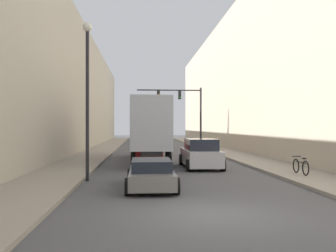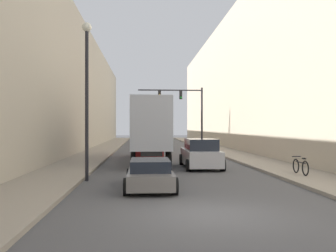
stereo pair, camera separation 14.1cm
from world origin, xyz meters
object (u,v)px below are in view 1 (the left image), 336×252
object	(u,v)px
sedan_car	(151,174)
traffic_signal_gantry	(186,107)
parked_bicycle	(301,167)
suv_car	(200,154)
street_lamp	(87,80)
semi_truck	(149,128)

from	to	relation	value
sedan_car	traffic_signal_gantry	bearing A→B (deg)	79.90
traffic_signal_gantry	parked_bicycle	bearing A→B (deg)	-82.28
suv_car	street_lamp	xyz separation A→B (m)	(-6.05, -5.06, 3.80)
sedan_car	parked_bicycle	bearing A→B (deg)	20.46
suv_car	parked_bicycle	world-z (taller)	suv_car
sedan_car	suv_car	distance (m)	7.99
parked_bicycle	suv_car	bearing A→B (deg)	133.08
parked_bicycle	street_lamp	bearing A→B (deg)	-177.10
semi_truck	street_lamp	bearing A→B (deg)	-107.95
semi_truck	street_lamp	size ratio (longest dim) A/B	1.66
semi_truck	parked_bicycle	world-z (taller)	semi_truck
sedan_car	semi_truck	bearing A→B (deg)	89.07
semi_truck	suv_car	world-z (taller)	semi_truck
street_lamp	sedan_car	bearing A→B (deg)	-38.23
sedan_car	suv_car	bearing A→B (deg)	66.44
street_lamp	parked_bicycle	xyz separation A→B (m)	(10.30, 0.52, -4.10)
suv_car	street_lamp	size ratio (longest dim) A/B	0.67
suv_car	street_lamp	world-z (taller)	street_lamp
sedan_car	suv_car	world-z (taller)	suv_car
suv_car	traffic_signal_gantry	size ratio (longest dim) A/B	0.71
traffic_signal_gantry	parked_bicycle	distance (m)	22.72
street_lamp	parked_bicycle	size ratio (longest dim) A/B	4.00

